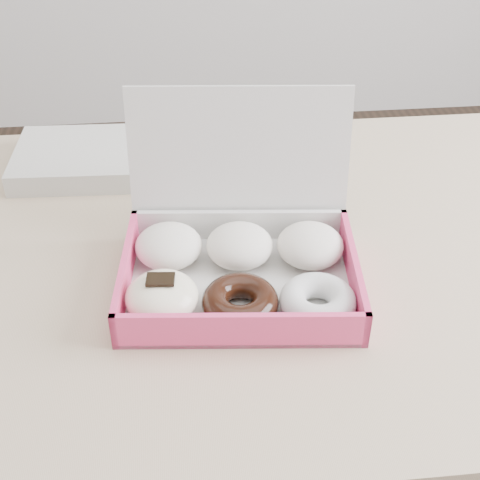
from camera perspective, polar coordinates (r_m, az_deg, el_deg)
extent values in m
cube|color=tan|center=(1.01, 9.97, -0.95)|extent=(1.20, 0.80, 0.04)
cylinder|color=tan|center=(1.52, -15.65, -5.63)|extent=(0.05, 0.05, 0.71)
cube|color=silver|center=(0.90, -0.02, -4.00)|extent=(0.33, 0.25, 0.01)
cube|color=#E93C71|center=(0.80, 0.05, -7.77)|extent=(0.31, 0.04, 0.05)
cube|color=silver|center=(0.97, -0.07, 1.17)|extent=(0.31, 0.04, 0.05)
cube|color=#E93C71|center=(0.90, -9.70, -2.88)|extent=(0.03, 0.23, 0.05)
cube|color=#E93C71|center=(0.90, 9.64, -2.78)|extent=(0.03, 0.23, 0.05)
cube|color=silver|center=(0.94, -0.08, 6.33)|extent=(0.31, 0.07, 0.22)
ellipsoid|color=white|center=(0.93, -6.11, -0.50)|extent=(0.10, 0.10, 0.05)
ellipsoid|color=white|center=(0.92, -0.04, -0.47)|extent=(0.10, 0.10, 0.05)
ellipsoid|color=white|center=(0.93, 6.01, -0.44)|extent=(0.10, 0.10, 0.05)
ellipsoid|color=#FFF2CC|center=(0.84, -6.67, -4.83)|extent=(0.10, 0.10, 0.05)
cube|color=black|center=(0.83, -6.81, -3.36)|extent=(0.04, 0.03, 0.00)
torus|color=black|center=(0.84, 0.01, -5.29)|extent=(0.11, 0.11, 0.03)
torus|color=silver|center=(0.85, 6.65, -5.22)|extent=(0.11, 0.11, 0.03)
cube|color=silver|center=(1.19, -13.16, 6.80)|extent=(0.24, 0.19, 0.04)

